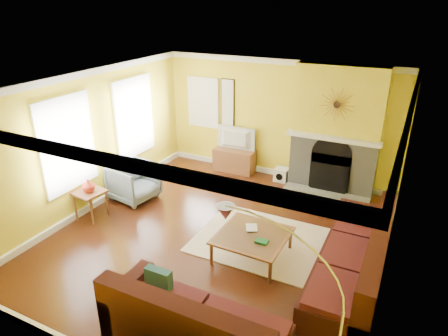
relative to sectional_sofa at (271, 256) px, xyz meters
The scene contains 27 objects.
floor 1.52m from the sectional_sofa, 149.97° to the left, with size 5.50×6.00×0.02m, color #532511.
ceiling 2.68m from the sectional_sofa, 149.97° to the left, with size 5.50×6.00×0.02m, color white.
wall_back 4.04m from the sectional_sofa, 108.55° to the left, with size 5.50×0.02×2.70m, color yellow.
wall_front 2.76m from the sectional_sofa, 118.74° to the right, with size 5.50×0.02×2.70m, color yellow.
wall_left 4.18m from the sectional_sofa, 169.77° to the left, with size 0.02×6.00×2.70m, color yellow.
wall_right 1.90m from the sectional_sofa, 25.68° to the left, with size 0.02×6.00×2.70m, color yellow.
baseboard 1.50m from the sectional_sofa, 149.97° to the left, with size 5.50×6.00×0.12m, color white, non-canonical shape.
crown_molding 2.63m from the sectional_sofa, 149.97° to the left, with size 5.50×6.00×0.12m, color white, non-canonical shape.
window_left_near 4.58m from the sectional_sofa, 153.00° to the left, with size 0.06×1.22×1.72m, color white.
window_left_far 4.11m from the sectional_sofa, behind, with size 0.06×1.22×1.72m, color white.
window_back 4.97m from the sectional_sofa, 130.56° to the left, with size 0.82×0.06×1.22m, color white.
wall_art 4.61m from the sectional_sofa, 124.12° to the left, with size 0.34×0.04×1.14m, color white.
fireplace 3.64m from the sectional_sofa, 88.43° to the left, with size 1.80×0.40×2.70m, color gray, non-canonical shape.
mantel 3.38m from the sectional_sofa, 88.31° to the left, with size 1.92×0.22×0.08m, color white.
hearth 3.01m from the sectional_sofa, 88.14° to the left, with size 1.80×0.70×0.06m, color gray.
sunburst 3.62m from the sectional_sofa, 88.32° to the left, with size 0.70×0.04×0.70m, color olive, non-canonical shape.
rug 1.11m from the sectional_sofa, 113.82° to the left, with size 2.40×1.80×0.02m, color beige.
sectional_sofa is the anchor object (origin of this frame).
coffee_table 0.69m from the sectional_sofa, 137.40° to the left, with size 1.09×1.09×0.43m, color white, non-canonical shape.
media_console 4.14m from the sectional_sofa, 122.42° to the left, with size 0.99×0.44×0.54m, color brown.
tv 4.15m from the sectional_sofa, 122.42° to the left, with size 0.94×0.12×0.54m, color black.
subwoofer 3.61m from the sectional_sofa, 106.20° to the left, with size 0.30×0.30×0.30m, color white.
armchair 3.68m from the sectional_sofa, 160.38° to the left, with size 0.84×0.86×0.78m, color gray.
side_table 3.73m from the sectional_sofa, behind, with size 0.51×0.51×0.56m, color brown, non-canonical shape.
vase 3.73m from the sectional_sofa, behind, with size 0.24×0.24×0.25m, color red.
book 0.84m from the sectional_sofa, 139.47° to the left, with size 0.18×0.25×0.02m, color white.
arc_lamp 1.82m from the sectional_sofa, 66.57° to the right, with size 1.32×0.36×2.06m, color silver, non-canonical shape.
Camera 1 is at (2.77, -5.36, 3.93)m, focal length 32.00 mm.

